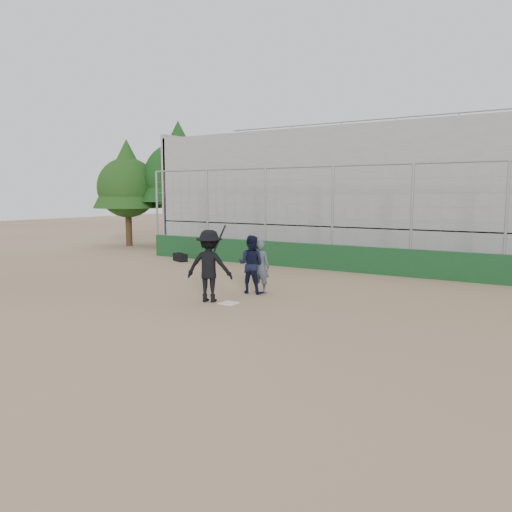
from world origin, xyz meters
The scene contains 10 objects.
ground centered at (0.00, 0.00, 0.00)m, with size 90.00×90.00×0.00m, color brown.
home_plate centered at (0.00, 0.00, 0.01)m, with size 0.44×0.44×0.02m, color white.
backstop centered at (0.00, 7.00, 0.96)m, with size 18.10×0.25×4.04m.
bleachers centered at (0.00, 11.95, 2.92)m, with size 20.25×6.70×6.98m.
tree_left centered at (-11.00, 11.00, 4.39)m, with size 4.48×4.48×7.00m.
tree_right centered at (-13.50, 9.50, 3.76)m, with size 3.84×3.84×6.00m.
batter_at_plate centered at (-0.62, -0.03, 0.99)m, with size 1.45×1.12×2.10m.
catcher_crouched centered at (-0.25, 1.51, 0.58)m, with size 0.87×0.68×1.17m.
umpire centered at (-0.04, 1.72, 0.71)m, with size 0.58×0.38×1.43m, color #444C56.
equipment_bag centered at (-6.70, 5.92, 0.17)m, with size 0.87×0.64×0.38m.
Camera 1 is at (7.55, -10.87, 2.94)m, focal length 35.00 mm.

